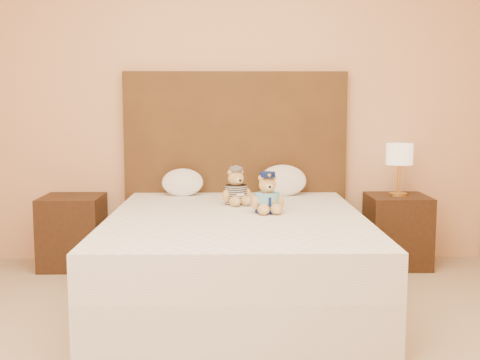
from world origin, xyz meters
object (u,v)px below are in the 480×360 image
pillow_left (183,181)px  lamp (399,157)px  nightstand_right (397,231)px  teddy_prisoner (236,187)px  bed (236,257)px  pillow_right (283,179)px  teddy_police (267,193)px  nightstand_left (73,232)px

pillow_left → lamp: bearing=-1.0°
nightstand_right → teddy_prisoner: (-1.25, -0.40, 0.40)m
bed → pillow_right: size_ratio=5.54×
nightstand_right → teddy_police: bearing=-145.5°
nightstand_right → teddy_prisoner: bearing=-162.2°
lamp → pillow_left: bearing=179.0°
nightstand_left → teddy_prisoner: teddy_prisoner is taller
bed → pillow_right: (0.36, 0.83, 0.40)m
nightstand_left → pillow_right: (1.61, 0.03, 0.40)m
lamp → bed: bearing=-147.4°
bed → teddy_prisoner: bearing=89.9°
nightstand_left → teddy_police: bearing=-26.5°
teddy_police → teddy_prisoner: size_ratio=1.03×
pillow_left → pillow_right: bearing=0.0°
nightstand_left → teddy_police: (1.45, -0.72, 0.41)m
teddy_police → pillow_right: (0.16, 0.75, -0.00)m
teddy_prisoner → pillow_left: bearing=109.0°
bed → teddy_prisoner: (0.00, 0.40, 0.40)m
pillow_left → pillow_right: pillow_right is taller
lamp → pillow_left: 1.67m
nightstand_left → bed: bearing=-32.6°
bed → nightstand_left: size_ratio=3.64×
bed → lamp: 1.59m
teddy_police → pillow_left: bearing=119.3°
pillow_left → nightstand_right: bearing=-1.0°
teddy_police → lamp: bearing=24.9°
bed → lamp: (1.25, 0.80, 0.57)m
pillow_right → nightstand_right: bearing=-1.9°
lamp → pillow_right: 0.90m
bed → teddy_police: (0.20, 0.08, 0.41)m
nightstand_right → bed: bearing=-147.4°
nightstand_left → pillow_left: size_ratio=1.73×
nightstand_right → teddy_police: 1.34m
teddy_prisoner → pillow_right: (0.36, 0.43, 0.00)m
teddy_prisoner → pillow_left: (-0.41, 0.43, -0.02)m
nightstand_left → pillow_left: pillow_left is taller
lamp → teddy_prisoner: bearing=-162.2°
bed → pillow_left: (-0.41, 0.83, 0.39)m
bed → pillow_right: bearing=66.3°
bed → lamp: lamp is taller
nightstand_right → pillow_left: bearing=179.0°
teddy_prisoner → pillow_left: size_ratio=0.80×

